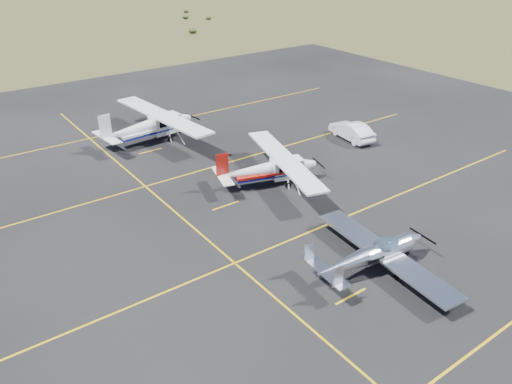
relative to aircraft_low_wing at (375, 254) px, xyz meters
name	(u,v)px	position (x,y,z in m)	size (l,w,h in m)	color
ground	(344,243)	(0.52, 2.62, -0.97)	(1600.00, 1600.00, 0.00)	#383D1C
apron	(268,196)	(0.52, 9.62, -0.97)	(72.00, 72.00, 0.02)	black
aircraft_low_wing	(375,254)	(0.00, 0.00, 0.00)	(6.78, 9.41, 2.04)	silver
aircraft_cessna	(269,168)	(1.61, 10.93, 0.24)	(7.25, 10.74, 2.74)	white
aircraft_plain	(150,125)	(-1.54, 23.03, 0.42)	(7.48, 12.42, 3.13)	white
sedan	(352,131)	(12.28, 13.61, -0.23)	(1.56, 4.46, 1.47)	white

